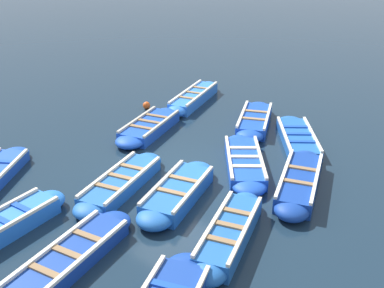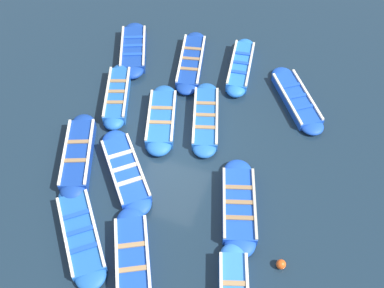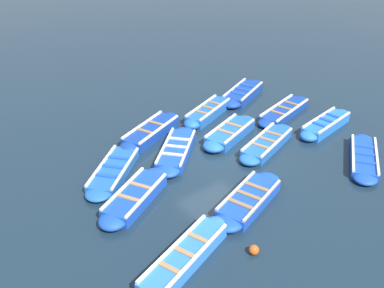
# 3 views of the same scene
# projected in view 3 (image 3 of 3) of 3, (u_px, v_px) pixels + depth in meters

# --- Properties ---
(ground_plane) EXTENTS (120.00, 120.00, 0.00)m
(ground_plane) POSITION_uv_depth(u_px,v_px,m) (220.00, 153.00, 16.65)
(ground_plane) COLOR #162838
(boat_near_quay) EXTENTS (1.82, 3.36, 0.45)m
(boat_near_quay) POSITION_uv_depth(u_px,v_px,m) (230.00, 133.00, 17.57)
(boat_near_quay) COLOR #1E59AD
(boat_near_quay) RESTS_ON ground
(boat_end_of_row) EXTENTS (2.32, 3.40, 0.44)m
(boat_end_of_row) POSITION_uv_depth(u_px,v_px,m) (135.00, 197.00, 14.01)
(boat_end_of_row) COLOR #1947B7
(boat_end_of_row) RESTS_ON ground
(boat_stern_in) EXTENTS (1.79, 3.33, 0.47)m
(boat_stern_in) POSITION_uv_depth(u_px,v_px,m) (208.00, 112.00, 19.15)
(boat_stern_in) COLOR #1E59AD
(boat_stern_in) RESTS_ON ground
(boat_bow_out) EXTENTS (1.18, 3.37, 0.45)m
(boat_bow_out) POSITION_uv_depth(u_px,v_px,m) (326.00, 124.00, 18.18)
(boat_bow_out) COLOR blue
(boat_bow_out) RESTS_ON ground
(boat_broadside) EXTENTS (2.96, 3.31, 0.35)m
(boat_broadside) POSITION_uv_depth(u_px,v_px,m) (114.00, 170.00, 15.37)
(boat_broadside) COLOR #1E59AD
(boat_broadside) RESTS_ON ground
(boat_outer_left) EXTENTS (2.11, 3.44, 0.44)m
(boat_outer_left) POSITION_uv_depth(u_px,v_px,m) (243.00, 93.00, 20.88)
(boat_outer_left) COLOR navy
(boat_outer_left) RESTS_ON ground
(boat_centre) EXTENTS (2.97, 3.24, 0.40)m
(boat_centre) POSITION_uv_depth(u_px,v_px,m) (176.00, 150.00, 16.47)
(boat_centre) COLOR #1947B7
(boat_centre) RESTS_ON ground
(boat_alongside) EXTENTS (1.79, 3.55, 0.40)m
(boat_alongside) POSITION_uv_depth(u_px,v_px,m) (267.00, 144.00, 16.91)
(boat_alongside) COLOR #1E59AD
(boat_alongside) RESTS_ON ground
(boat_outer_right) EXTENTS (2.06, 3.58, 0.46)m
(boat_outer_right) POSITION_uv_depth(u_px,v_px,m) (151.00, 132.00, 17.64)
(boat_outer_right) COLOR navy
(boat_outer_right) RESTS_ON ground
(boat_mid_row) EXTENTS (1.87, 3.85, 0.45)m
(boat_mid_row) POSITION_uv_depth(u_px,v_px,m) (184.00, 258.00, 11.72)
(boat_mid_row) COLOR blue
(boat_mid_row) RESTS_ON ground
(boat_tucked) EXTENTS (2.69, 3.32, 0.36)m
(boat_tucked) POSITION_uv_depth(u_px,v_px,m) (364.00, 158.00, 16.07)
(boat_tucked) COLOR #1947B7
(boat_tucked) RESTS_ON ground
(boat_far_corner) EXTENTS (1.59, 3.71, 0.37)m
(boat_far_corner) POSITION_uv_depth(u_px,v_px,m) (284.00, 111.00, 19.32)
(boat_far_corner) COLOR navy
(boat_far_corner) RESTS_ON ground
(boat_inner_gap) EXTENTS (1.92, 3.54, 0.42)m
(boat_inner_gap) POSITION_uv_depth(u_px,v_px,m) (249.00, 200.00, 13.89)
(boat_inner_gap) COLOR #1947B7
(boat_inner_gap) RESTS_ON ground
(buoy_orange_near) EXTENTS (0.28, 0.28, 0.28)m
(buoy_orange_near) POSITION_uv_depth(u_px,v_px,m) (254.00, 250.00, 12.06)
(buoy_orange_near) COLOR #E05119
(buoy_orange_near) RESTS_ON ground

